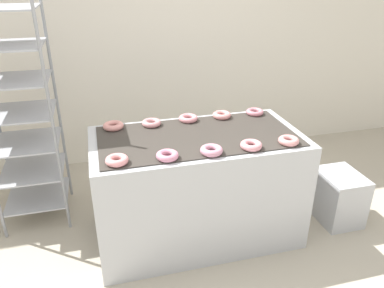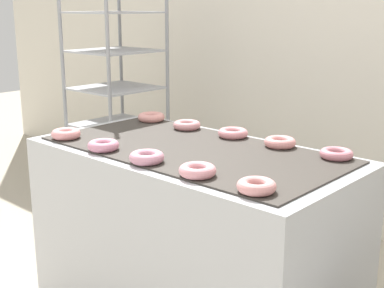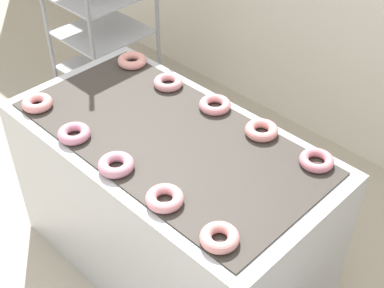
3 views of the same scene
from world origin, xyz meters
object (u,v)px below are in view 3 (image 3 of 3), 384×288
object	(u,v)px
donut_near_center	(116,165)
donut_far_center	(215,105)
donut_far_right	(261,130)
donut_far_rightmost	(317,160)
donut_far_leftmost	(132,61)
donut_far_left	(168,82)
donut_near_leftmost	(37,103)
donut_near_rightmost	(220,238)
fryer_machine	(170,205)
donut_near_left	(74,134)
donut_near_right	(165,198)

from	to	relation	value
donut_near_center	donut_far_center	xyz separation A→B (m)	(-0.00, 0.58, -0.00)
donut_far_center	donut_near_center	bearing A→B (deg)	-89.64
donut_far_right	donut_far_rightmost	xyz separation A→B (m)	(0.28, 0.00, -0.00)
donut_far_leftmost	donut_far_left	xyz separation A→B (m)	(0.28, -0.01, -0.00)
donut_far_center	donut_near_leftmost	bearing A→B (deg)	-136.15
donut_near_rightmost	donut_far_leftmost	size ratio (longest dim) A/B	0.93
donut_near_center	donut_far_left	world-z (taller)	donut_near_center
donut_far_left	donut_near_rightmost	bearing A→B (deg)	-33.33
fryer_machine	donut_far_left	xyz separation A→B (m)	(-0.28, 0.27, 0.44)
donut_far_left	donut_far_right	size ratio (longest dim) A/B	0.99
donut_near_left	donut_near_rightmost	world-z (taller)	same
fryer_machine	donut_near_left	world-z (taller)	donut_near_left
donut_near_left	donut_far_rightmost	xyz separation A→B (m)	(0.84, 0.58, -0.00)
fryer_machine	donut_near_rightmost	bearing A→B (deg)	-26.75
donut_near_rightmost	donut_near_left	bearing A→B (deg)	-179.47
donut_near_center	donut_far_rightmost	world-z (taller)	donut_near_center
donut_near_right	donut_near_rightmost	world-z (taller)	same
fryer_machine	donut_far_center	size ratio (longest dim) A/B	10.20
donut_far_left	donut_far_rightmost	size ratio (longest dim) A/B	1.02
donut_far_right	donut_near_rightmost	bearing A→B (deg)	-64.17
donut_far_rightmost	donut_far_right	bearing A→B (deg)	-179.59
donut_far_leftmost	donut_far_left	size ratio (longest dim) A/B	1.04
donut_near_rightmost	donut_far_leftmost	distance (m)	1.25
donut_far_leftmost	donut_far_rightmost	bearing A→B (deg)	0.58
fryer_machine	donut_near_leftmost	distance (m)	0.78
donut_far_leftmost	donut_far_right	xyz separation A→B (m)	(0.84, 0.01, -0.00)
donut_near_left	donut_far_center	world-z (taller)	donut_near_left
fryer_machine	donut_near_left	distance (m)	0.60
donut_near_center	donut_near_leftmost	bearing A→B (deg)	178.36
donut_far_leftmost	donut_far_right	distance (m)	0.84
donut_near_left	donut_far_center	xyz separation A→B (m)	(0.28, 0.58, -0.00)
donut_near_rightmost	donut_far_right	size ratio (longest dim) A/B	0.96
donut_near_left	donut_near_rightmost	distance (m)	0.83
fryer_machine	donut_far_rightmost	world-z (taller)	donut_far_rightmost
donut_near_leftmost	donut_near_center	distance (m)	0.59
donut_near_leftmost	donut_near_right	distance (m)	0.87
donut_near_leftmost	donut_near_rightmost	size ratio (longest dim) A/B	1.01
donut_near_rightmost	donut_far_center	size ratio (longest dim) A/B	0.95
donut_near_center	donut_far_leftmost	xyz separation A→B (m)	(-0.57, 0.57, 0.00)
donut_far_right	donut_near_leftmost	bearing A→B (deg)	-146.76
donut_near_center	donut_near_rightmost	xyz separation A→B (m)	(0.55, 0.01, -0.00)
donut_far_left	donut_far_center	size ratio (longest dim) A/B	0.98
donut_near_leftmost	donut_near_center	size ratio (longest dim) A/B	0.97
donut_far_right	donut_far_center	bearing A→B (deg)	179.86
donut_far_right	donut_far_rightmost	size ratio (longest dim) A/B	1.03
donut_near_leftmost	donut_far_rightmost	xyz separation A→B (m)	(1.14, 0.57, -0.00)
donut_near_left	donut_near_rightmost	bearing A→B (deg)	0.53
donut_near_leftmost	donut_near_rightmost	xyz separation A→B (m)	(1.14, -0.01, -0.00)
donut_near_right	donut_near_left	bearing A→B (deg)	-179.49
fryer_machine	donut_near_rightmost	size ratio (longest dim) A/B	10.76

